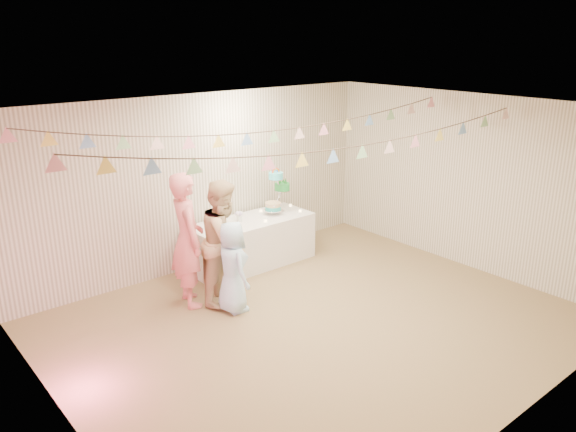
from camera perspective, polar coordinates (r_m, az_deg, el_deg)
floor at (r=7.04m, az=2.99°, el=-10.83°), size 6.00×6.00×0.00m
ceiling at (r=6.22m, az=3.38°, el=10.64°), size 6.00×6.00×0.00m
back_wall at (r=8.43m, az=-8.51°, el=3.45°), size 6.00×6.00×0.00m
front_wall at (r=5.12m, az=22.78°, el=-7.66°), size 6.00×6.00×0.00m
left_wall at (r=5.11m, az=-22.54°, el=-7.73°), size 5.00×5.00×0.00m
right_wall at (r=8.76m, az=17.70°, el=3.34°), size 5.00×5.00×0.00m
table at (r=8.60m, az=-3.69°, el=-2.65°), size 1.93×0.77×0.72m
cake_stand at (r=8.73m, az=-1.08°, el=2.70°), size 0.60×0.35×0.67m
cake_bottom at (r=8.67m, az=-1.59°, el=0.86°), size 0.31×0.31×0.15m
cake_middle at (r=8.91m, az=-0.54°, el=3.15°), size 0.27×0.27×0.22m
cake_top_tier at (r=8.60m, az=-1.28°, el=4.46°), size 0.25×0.25×0.19m
platter at (r=8.15m, az=-6.49°, el=-0.95°), size 0.38×0.38×0.02m
posy at (r=8.39m, az=-4.98°, el=0.14°), size 0.14×0.14×0.16m
person_adult_a at (r=7.29m, az=-10.19°, el=-2.39°), size 0.57×0.73×1.77m
person_adult_b at (r=7.34m, az=-6.44°, el=-2.60°), size 1.02×0.98×1.65m
person_child at (r=7.13m, az=-5.66°, el=-5.18°), size 0.46×0.63×1.19m
bunting_back at (r=7.08m, az=-2.84°, el=9.52°), size 5.60×1.10×0.40m
bunting_front at (r=6.12m, az=4.63°, el=7.84°), size 5.60×0.90×0.36m
tealight_0 at (r=7.94m, az=-7.76°, el=-1.70°), size 0.04×0.04×0.03m
tealight_1 at (r=8.43m, az=-6.39°, el=-0.46°), size 0.04×0.04×0.03m
tealight_2 at (r=8.37m, az=-2.30°, el=-0.50°), size 0.04×0.04×0.03m
tealight_3 at (r=8.84m, az=-2.77°, el=0.53°), size 0.04×0.04×0.03m
tealight_4 at (r=8.83m, az=1.24°, el=0.52°), size 0.04×0.04×0.03m
tealight_5 at (r=9.12m, az=0.25°, el=1.10°), size 0.04×0.04×0.03m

